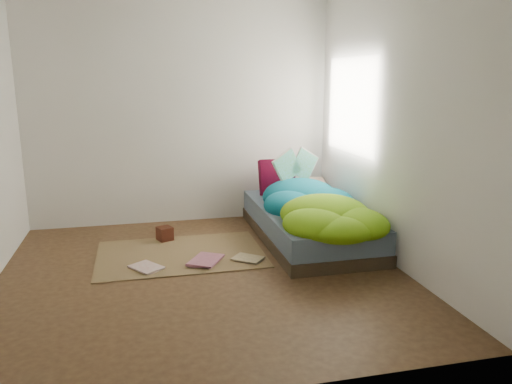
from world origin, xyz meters
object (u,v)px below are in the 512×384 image
Objects in this scene: floor_book_b at (193,259)px; open_book at (296,157)px; bed at (308,224)px; floor_book_a at (137,271)px; pillow_magenta at (277,177)px; wooden_box at (165,233)px.

open_book is at bearing 63.77° from floor_book_b.
bed is 1.88m from floor_book_a.
floor_book_a is (-1.64, -1.26, -0.52)m from pillow_magenta.
wooden_box is at bearing -161.49° from pillow_magenta.
bed is at bearing -10.93° from wooden_box.
floor_book_b is at bearing -162.88° from bed.
pillow_magenta reaches higher than bed.
bed is 4.10× the size of open_book.
wooden_box is (-1.35, -0.41, -0.46)m from pillow_magenta.
open_book is at bearing 5.35° from wooden_box.
open_book is 2.19m from floor_book_a.
pillow_magenta is at bearing 102.10° from bed.
floor_book_b is (-1.27, -0.39, -0.14)m from bed.
open_book is 1.71m from floor_book_b.
open_book is (-0.01, 0.43, 0.66)m from bed.
floor_book_a is at bearing -131.55° from floor_book_b.
bed is 1.34m from floor_book_b.
wooden_box is 0.50× the size of floor_book_a.
bed reaches higher than floor_book_a.
floor_book_b is at bearing -18.31° from floor_book_a.
bed is 1.53m from wooden_box.
pillow_magenta reaches higher than wooden_box.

